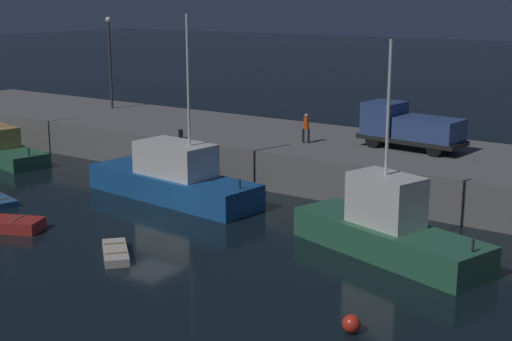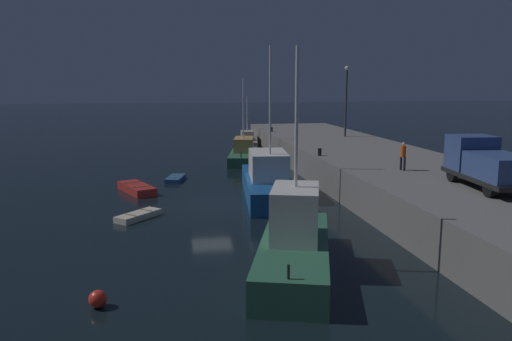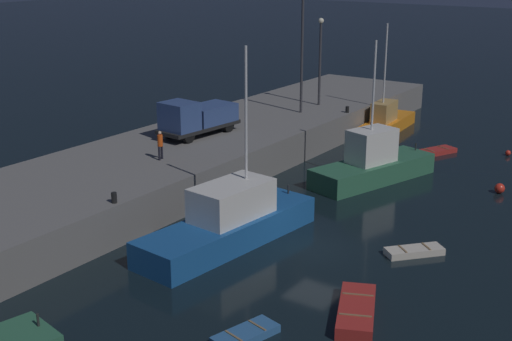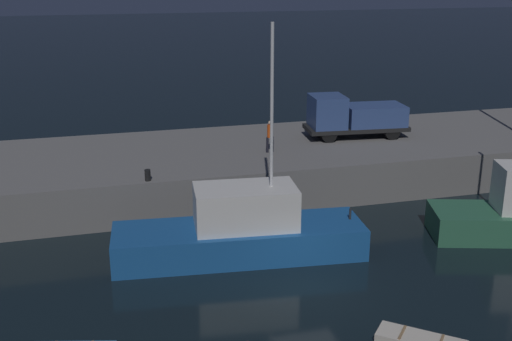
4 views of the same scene
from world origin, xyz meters
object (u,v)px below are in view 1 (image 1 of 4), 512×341
fishing_trawler_red (173,178)px  dinghy_red_small (0,224)px  rowboat_blue_far (115,253)px  utility_truck (409,127)px  fishing_boat_blue (1,148)px  fishing_boat_white (388,229)px  lamp_post_west (110,55)px  dockworker (306,126)px  bollard_central (181,134)px  mooring_buoy_near (351,324)px

fishing_trawler_red → dinghy_red_small: bearing=-109.9°
rowboat_blue_far → utility_truck: 18.94m
fishing_boat_blue → rowboat_blue_far: (19.92, -9.06, -0.65)m
fishing_boat_white → lamp_post_west: size_ratio=1.36×
fishing_boat_blue → dockworker: (19.54, 7.02, 2.40)m
utility_truck → bollard_central: (-12.65, -5.00, -1.00)m
mooring_buoy_near → bollard_central: bollard_central is taller
fishing_boat_blue → dinghy_red_small: 15.95m
rowboat_blue_far → dockworker: size_ratio=1.60×
fishing_boat_blue → lamp_post_west: 11.71m
dinghy_red_small → lamp_post_west: 24.35m
dinghy_red_small → bollard_central: bollard_central is taller
fishing_boat_white → dockworker: size_ratio=5.40×
rowboat_blue_far → mooring_buoy_near: mooring_buoy_near is taller
fishing_trawler_red → utility_truck: size_ratio=1.76×
lamp_post_west → mooring_buoy_near: bearing=-32.7°
fishing_boat_blue → bollard_central: bearing=16.9°
lamp_post_west → dockworker: 20.03m
rowboat_blue_far → bollard_central: bearing=119.8°
fishing_boat_white → dinghy_red_small: (-16.43, -7.19, -0.86)m
fishing_boat_white → fishing_boat_blue: bearing=175.5°
fishing_boat_blue → dockworker: 20.90m
utility_truck → dockworker: size_ratio=3.54×
rowboat_blue_far → dinghy_red_small: bearing=-176.3°
fishing_boat_white → rowboat_blue_far: bearing=-144.1°
mooring_buoy_near → utility_truck: size_ratio=0.10×
lamp_post_west → rowboat_blue_far: bearing=-44.3°
dinghy_red_small → utility_truck: bearing=55.9°
fishing_trawler_red → dinghy_red_small: fishing_trawler_red is taller
dockworker → fishing_boat_blue: bearing=-160.2°
fishing_boat_white → lamp_post_west: bearing=156.6°
dinghy_red_small → dockworker: (6.76, 16.54, 2.95)m
fishing_boat_white → bollard_central: 17.80m
lamp_post_west → fishing_boat_blue: bearing=-90.2°
mooring_buoy_near → bollard_central: (-18.89, 13.64, 2.19)m
fishing_trawler_red → lamp_post_west: (-15.90, 11.09, 5.21)m
fishing_boat_blue → dinghy_red_small: bearing=-36.7°
dinghy_red_small → utility_truck: size_ratio=0.69×
utility_truck → dockworker: utility_truck is taller
fishing_boat_blue → lamp_post_west: lamp_post_west is taller
fishing_boat_white → bollard_central: fishing_boat_white is taller
fishing_trawler_red → mooring_buoy_near: bearing=-30.2°
lamp_post_west → bollard_central: bearing=-27.4°
fishing_trawler_red → fishing_boat_white: fishing_trawler_red is taller
fishing_boat_blue → utility_truck: fishing_boat_blue is taller
fishing_trawler_red → lamp_post_west: fishing_trawler_red is taller
bollard_central → lamp_post_west: bearing=152.6°
mooring_buoy_near → bollard_central: size_ratio=1.14×
dinghy_red_small → rowboat_blue_far: size_ratio=1.52×
fishing_trawler_red → fishing_boat_white: size_ratio=1.15×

